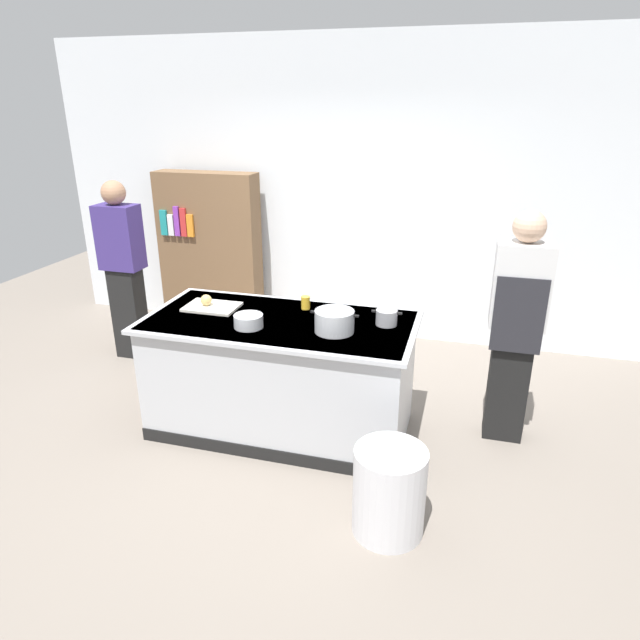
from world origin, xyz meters
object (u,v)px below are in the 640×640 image
(person_chef, at_px, (516,324))
(person_guest, at_px, (123,267))
(onion, at_px, (206,300))
(mixing_bowl, at_px, (248,321))
(sauce_pan, at_px, (387,317))
(trash_bin, at_px, (389,491))
(bookshelf, at_px, (210,252))
(stock_pot, at_px, (334,321))
(juice_cup, at_px, (306,303))

(person_chef, relative_size, person_guest, 1.00)
(onion, relative_size, mixing_bowl, 0.42)
(onion, distance_m, person_guest, 1.47)
(sauce_pan, height_order, trash_bin, sauce_pan)
(mixing_bowl, xyz_separation_m, bookshelf, (-1.27, 1.99, -0.09))
(person_guest, bearing_deg, onion, 54.50)
(trash_bin, xyz_separation_m, person_guest, (-2.85, 1.76, 0.64))
(bookshelf, bearing_deg, onion, -64.65)
(person_chef, xyz_separation_m, person_guest, (-3.52, 0.52, -0.00))
(sauce_pan, xyz_separation_m, trash_bin, (0.21, -1.02, -0.68))
(stock_pot, height_order, person_chef, person_chef)
(sauce_pan, distance_m, person_guest, 2.74)
(stock_pot, xyz_separation_m, bookshelf, (-1.87, 1.90, -0.13))
(onion, bearing_deg, person_guest, 148.29)
(sauce_pan, relative_size, mixing_bowl, 1.06)
(stock_pot, bearing_deg, onion, 169.67)
(onion, relative_size, stock_pot, 0.25)
(bookshelf, bearing_deg, sauce_pan, -37.39)
(onion, height_order, mixing_bowl, onion)
(sauce_pan, xyz_separation_m, person_guest, (-2.64, 0.74, -0.04))
(juice_cup, bearing_deg, onion, -165.92)
(juice_cup, distance_m, bookshelf, 2.18)
(juice_cup, height_order, person_guest, person_guest)
(bookshelf, bearing_deg, stock_pot, -45.48)
(sauce_pan, bearing_deg, onion, -178.74)
(mixing_bowl, height_order, juice_cup, juice_cup)
(sauce_pan, relative_size, person_chef, 0.13)
(mixing_bowl, relative_size, trash_bin, 0.38)
(onion, bearing_deg, trash_bin, -31.68)
(mixing_bowl, distance_m, juice_cup, 0.54)
(person_chef, bearing_deg, onion, 99.38)
(sauce_pan, xyz_separation_m, juice_cup, (-0.65, 0.15, -0.01))
(bookshelf, bearing_deg, juice_cup, -44.53)
(trash_bin, relative_size, person_guest, 0.32)
(trash_bin, height_order, person_chef, person_chef)
(juice_cup, height_order, trash_bin, juice_cup)
(sauce_pan, height_order, juice_cup, sauce_pan)
(stock_pot, distance_m, person_guest, 2.51)
(sauce_pan, distance_m, bookshelf, 2.77)
(mixing_bowl, height_order, bookshelf, bookshelf)
(sauce_pan, relative_size, trash_bin, 0.40)
(onion, bearing_deg, bookshelf, 115.35)
(sauce_pan, height_order, person_chef, person_chef)
(trash_bin, height_order, bookshelf, bookshelf)
(mixing_bowl, height_order, person_chef, person_chef)
(stock_pot, distance_m, person_chef, 1.29)
(stock_pot, relative_size, person_chef, 0.20)
(onion, distance_m, bookshelf, 1.89)
(stock_pot, relative_size, juice_cup, 3.39)
(onion, height_order, bookshelf, bookshelf)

